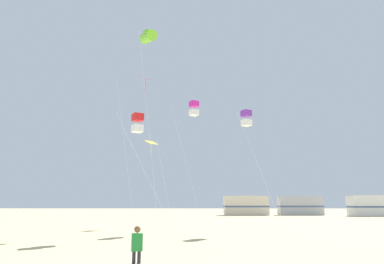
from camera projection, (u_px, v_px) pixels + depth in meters
name	position (u px, v px, depth m)	size (l,w,h in m)	color
kite_flyer_standing	(137.00, 244.00, 10.46)	(0.39, 0.54, 1.16)	#238438
kite_box_violet	(246.00, 118.00, 24.72)	(3.08, 2.51, 8.42)	silver
kite_box_scarlet	(138.00, 123.00, 20.62)	(3.18, 2.86, 7.15)	silver
kite_diamond_rainbow	(144.00, 84.00, 25.88)	(2.87, 2.87, 11.39)	silver
kite_box_magenta	(194.00, 109.00, 26.69)	(2.43, 2.16, 9.65)	silver
kite_tube_lime	(148.00, 37.00, 22.46)	(1.81, 2.58, 13.28)	silver
kite_diamond_gold	(152.00, 145.00, 29.14)	(2.45, 2.49, 7.09)	silver
rv_van_cream	(246.00, 206.00, 50.30)	(6.52, 2.58, 2.80)	beige
rv_van_silver	(300.00, 206.00, 51.15)	(6.46, 2.39, 2.80)	#B7BABF
rv_van_white	(373.00, 206.00, 47.05)	(6.55, 2.66, 2.80)	white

